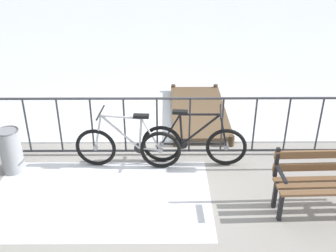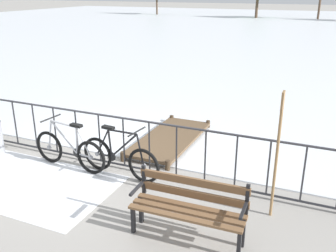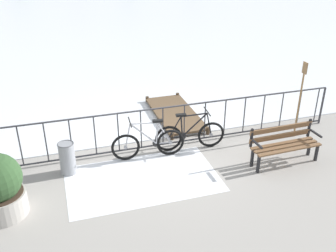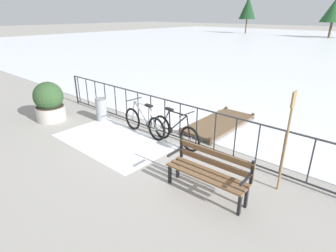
{
  "view_description": "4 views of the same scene",
  "coord_description": "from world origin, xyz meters",
  "px_view_note": "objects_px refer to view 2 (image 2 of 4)",
  "views": [
    {
      "loc": [
        0.15,
        -5.88,
        3.55
      ],
      "look_at": [
        0.18,
        -0.02,
        0.57
      ],
      "focal_mm": 42.48,
      "sensor_mm": 36.0,
      "label": 1
    },
    {
      "loc": [
        3.95,
        -5.69,
        3.32
      ],
      "look_at": [
        1.29,
        0.38,
        0.88
      ],
      "focal_mm": 40.29,
      "sensor_mm": 36.0,
      "label": 2
    },
    {
      "loc": [
        -2.31,
        -7.87,
        4.66
      ],
      "look_at": [
        -0.06,
        -0.61,
        0.87
      ],
      "focal_mm": 40.96,
      "sensor_mm": 36.0,
      "label": 3
    },
    {
      "loc": [
        4.75,
        -5.27,
        3.21
      ],
      "look_at": [
        0.52,
        -0.46,
        0.56
      ],
      "focal_mm": 29.27,
      "sensor_mm": 36.0,
      "label": 4
    }
  ],
  "objects_px": {
    "bicycle_second": "(120,158)",
    "oar_upright": "(278,148)",
    "bicycle_near_railing": "(69,150)",
    "park_bench": "(189,204)"
  },
  "relations": [
    {
      "from": "bicycle_near_railing",
      "to": "park_bench",
      "type": "height_order",
      "value": "bicycle_near_railing"
    },
    {
      "from": "bicycle_near_railing",
      "to": "park_bench",
      "type": "bearing_deg",
      "value": -20.55
    },
    {
      "from": "bicycle_second",
      "to": "park_bench",
      "type": "distance_m",
      "value": 2.17
    },
    {
      "from": "bicycle_near_railing",
      "to": "bicycle_second",
      "type": "height_order",
      "value": "same"
    },
    {
      "from": "bicycle_second",
      "to": "park_bench",
      "type": "height_order",
      "value": "bicycle_second"
    },
    {
      "from": "bicycle_second",
      "to": "park_bench",
      "type": "xyz_separation_m",
      "value": [
        1.81,
        -1.18,
        0.14
      ]
    },
    {
      "from": "park_bench",
      "to": "oar_upright",
      "type": "relative_size",
      "value": 0.82
    },
    {
      "from": "oar_upright",
      "to": "park_bench",
      "type": "bearing_deg",
      "value": -135.32
    },
    {
      "from": "bicycle_second",
      "to": "oar_upright",
      "type": "height_order",
      "value": "oar_upright"
    },
    {
      "from": "park_bench",
      "to": "oar_upright",
      "type": "distance_m",
      "value": 1.52
    }
  ]
}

